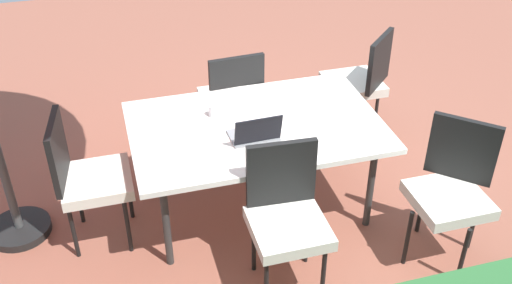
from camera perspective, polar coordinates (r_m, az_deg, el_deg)
ground_plane at (r=4.64m, az=0.00°, el=-6.18°), size 10.00×10.00×0.02m
dining_table at (r=4.22m, az=0.00°, el=1.10°), size 1.75×1.12×0.74m
chair_north at (r=3.72m, az=2.90°, el=-6.80°), size 0.46×0.47×0.98m
chair_southwest at (r=5.24m, az=9.84°, el=5.88°), size 0.59×0.59×0.98m
chair_northwest at (r=4.12m, az=18.05°, el=-4.04°), size 0.59×0.59×0.98m
chair_south at (r=4.89m, az=-2.30°, el=4.22°), size 0.46×0.47×0.98m
chair_east at (r=4.18m, az=-15.78°, el=-2.99°), size 0.49×0.48×0.98m
laptop at (r=4.01m, az=-0.09°, el=0.81°), size 0.33×0.26×0.21m
cup at (r=4.28m, az=-4.04°, el=2.96°), size 0.07×0.07×0.08m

